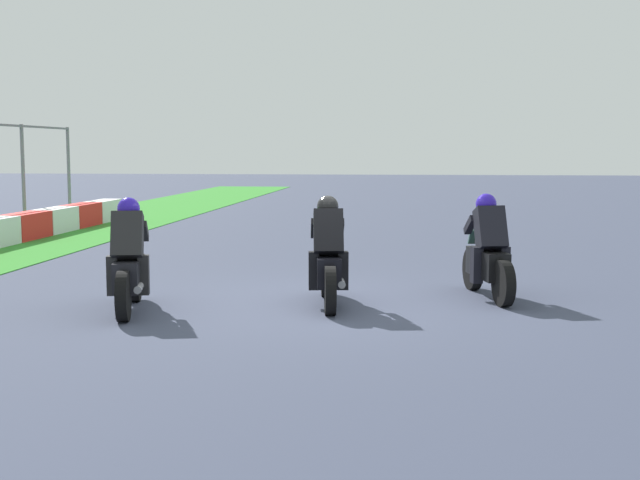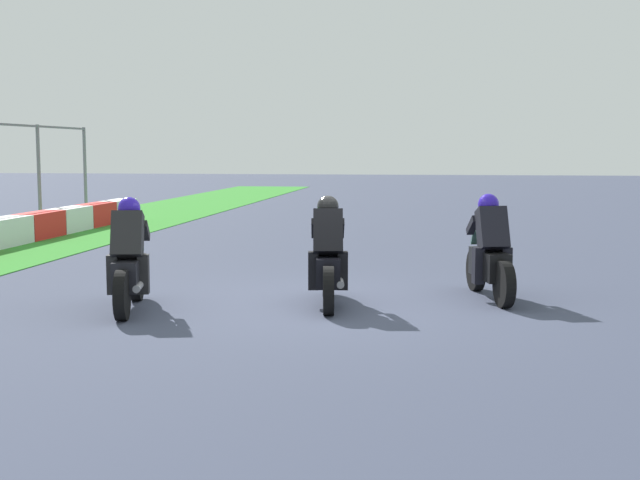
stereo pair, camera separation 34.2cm
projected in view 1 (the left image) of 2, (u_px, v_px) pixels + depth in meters
The scene contains 4 objects.
ground_plane at pixel (322, 304), 11.65m from camera, with size 120.00×120.00×0.00m, color #3C4258.
rider_lane_a at pixel (488, 255), 12.08m from camera, with size 2.02×0.67×1.51m.
rider_lane_b at pixel (328, 260), 11.51m from camera, with size 2.04×0.59×1.51m.
rider_lane_c at pixel (129, 265), 11.08m from camera, with size 2.02×0.66×1.51m.
Camera 1 is at (-11.42, -1.25, 2.14)m, focal length 46.98 mm.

